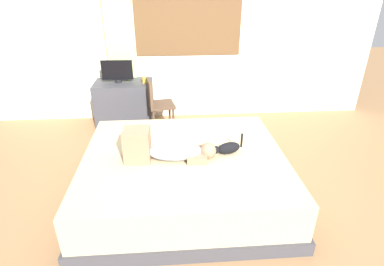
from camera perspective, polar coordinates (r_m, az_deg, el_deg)
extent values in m
plane|color=olive|center=(3.46, 0.62, -12.83)|extent=(16.00, 16.00, 0.00)
cube|color=beige|center=(5.20, -1.71, 18.46)|extent=(6.40, 0.12, 2.90)
cube|color=brown|center=(5.12, -0.72, 19.90)|extent=(1.68, 0.02, 1.03)
cube|color=white|center=(5.12, -0.72, 19.89)|extent=(1.60, 0.02, 0.95)
cube|color=#38383D|center=(3.53, -1.40, -10.42)|extent=(2.19, 1.92, 0.14)
cube|color=tan|center=(3.38, -1.45, -6.83)|extent=(2.12, 1.86, 0.39)
ellipsoid|color=#8C939E|center=(3.16, -3.18, -3.44)|extent=(0.57, 0.28, 0.17)
sphere|color=#8C664C|center=(3.17, 2.99, -3.31)|extent=(0.17, 0.17, 0.17)
cube|color=#8C664C|center=(3.15, -10.15, -2.20)|extent=(0.27, 0.25, 0.34)
cube|color=#8C664C|center=(3.19, 0.81, -4.06)|extent=(0.21, 0.29, 0.08)
ellipsoid|color=black|center=(3.28, 6.82, -2.81)|extent=(0.28, 0.18, 0.13)
sphere|color=black|center=(3.21, 4.35, -3.13)|extent=(0.08, 0.08, 0.08)
cylinder|color=black|center=(3.31, 9.21, -1.38)|extent=(0.03, 0.03, 0.16)
cube|color=#38383D|center=(5.14, -12.32, 5.25)|extent=(0.90, 0.56, 0.74)
cylinder|color=black|center=(5.02, -13.54, 9.40)|extent=(0.10, 0.10, 0.05)
cube|color=black|center=(4.97, -13.76, 11.32)|extent=(0.48, 0.05, 0.30)
cylinder|color=gold|center=(4.91, -8.84, 9.75)|extent=(0.07, 0.07, 0.10)
cylinder|color=#4C3828|center=(5.02, -4.15, 3.47)|extent=(0.04, 0.04, 0.44)
cylinder|color=#4C3828|center=(4.75, -3.44, 2.07)|extent=(0.04, 0.04, 0.44)
cylinder|color=#4C3828|center=(4.98, -7.59, 3.10)|extent=(0.04, 0.04, 0.44)
cylinder|color=#4C3828|center=(4.71, -7.07, 1.66)|extent=(0.04, 0.04, 0.44)
cube|color=#4C3828|center=(4.77, -5.69, 5.23)|extent=(0.44, 0.44, 0.04)
cube|color=#4C3828|center=(4.68, -7.87, 7.40)|extent=(0.11, 0.38, 0.38)
cube|color=#ADCC75|center=(5.17, -13.12, 15.13)|extent=(0.44, 0.06, 2.43)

